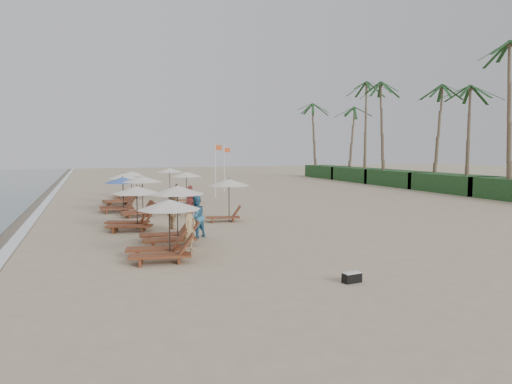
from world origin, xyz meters
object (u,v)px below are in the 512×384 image
object	(u,v)px
lounger_station_6	(128,185)
lounger_station_3	(139,194)
lounger_station_4	(119,195)
beachgoer_mid_b	(174,210)
lounger_station_5	(119,190)
lounger_station_1	(171,217)
inland_station_2	(168,178)
lounger_station_0	(162,231)
inland_station_1	(184,184)
beachgoer_near	(190,228)
inland_station_0	(227,194)
duffel_bag	(352,277)
beachgoer_far_a	(190,202)
flag_pole_near	(216,167)
lounger_station_2	(132,208)
beachgoer_mid_a	(196,217)

from	to	relation	value
lounger_station_6	lounger_station_3	bearing A→B (deg)	-90.98
lounger_station_4	beachgoer_mid_b	size ratio (longest dim) A/B	1.38
lounger_station_5	beachgoer_mid_b	distance (m)	11.41
lounger_station_1	inland_station_2	distance (m)	20.83
lounger_station_1	lounger_station_0	bearing A→B (deg)	-105.70
lounger_station_4	inland_station_2	bearing A→B (deg)	65.55
lounger_station_3	inland_station_2	world-z (taller)	lounger_station_3
lounger_station_4	inland_station_2	distance (m)	10.97
lounger_station_3	inland_station_1	bearing A→B (deg)	56.23
inland_station_2	beachgoer_near	distance (m)	22.42
inland_station_0	duffel_bag	size ratio (longest dim) A/B	4.52
beachgoer_near	beachgoer_far_a	world-z (taller)	beachgoer_far_a
lounger_station_4	lounger_station_6	distance (m)	8.51
inland_station_1	lounger_station_5	bearing A→B (deg)	168.57
lounger_station_1	beachgoer_near	bearing A→B (deg)	-75.70
inland_station_2	lounger_station_3	bearing A→B (deg)	-106.18
inland_station_1	beachgoer_far_a	bearing A→B (deg)	-98.23
inland_station_1	inland_station_2	distance (m)	6.83
lounger_station_4	lounger_station_5	size ratio (longest dim) A/B	1.02
inland_station_2	beachgoer_far_a	xyz separation A→B (m)	(-0.96, -13.91, -0.50)
lounger_station_6	beachgoer_mid_b	distance (m)	15.71
beachgoer_near	flag_pole_near	bearing A→B (deg)	27.94
inland_station_0	inland_station_2	bearing A→B (deg)	92.34
lounger_station_0	beachgoer_mid_b	world-z (taller)	lounger_station_0
lounger_station_4	beachgoer_far_a	world-z (taller)	lounger_station_4
beachgoer_far_a	lounger_station_2	bearing A→B (deg)	-21.29
lounger_station_4	beachgoer_mid_b	world-z (taller)	lounger_station_4
lounger_station_6	beachgoer_far_a	world-z (taller)	lounger_station_6
beachgoer_mid_b	beachgoer_far_a	xyz separation A→B (m)	(1.49, 3.31, -0.02)
lounger_station_1	inland_station_2	bearing A→B (deg)	81.32
inland_station_0	beachgoer_mid_b	world-z (taller)	inland_station_0
inland_station_0	beachgoer_mid_b	size ratio (longest dim) A/B	1.39
beachgoer_mid_b	beachgoer_far_a	world-z (taller)	beachgoer_mid_b
lounger_station_1	beachgoer_mid_b	distance (m)	3.44
beachgoer_mid_a	flag_pole_near	distance (m)	16.72
lounger_station_2	lounger_station_6	world-z (taller)	lounger_station_6
lounger_station_1	lounger_station_2	world-z (taller)	lounger_station_1
lounger_station_5	flag_pole_near	world-z (taller)	flag_pole_near
lounger_station_0	beachgoer_near	bearing A→B (deg)	40.52
lounger_station_6	beachgoer_near	distance (m)	20.72
inland_station_2	duffel_bag	distance (m)	27.94
duffel_bag	beachgoer_near	bearing A→B (deg)	122.07
inland_station_0	beachgoer_far_a	bearing A→B (deg)	132.84
lounger_station_0	beachgoer_far_a	bearing A→B (deg)	72.57
inland_station_0	inland_station_1	xyz separation A→B (m)	(-0.57, 8.80, -0.07)
lounger_station_3	lounger_station_6	xyz separation A→B (m)	(0.18, 10.69, -0.28)
inland_station_0	beachgoer_near	bearing A→B (deg)	-116.92
inland_station_2	beachgoer_near	world-z (taller)	inland_station_2
beachgoer_mid_b	lounger_station_5	bearing A→B (deg)	-13.70
lounger_station_0	flag_pole_near	distance (m)	20.65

